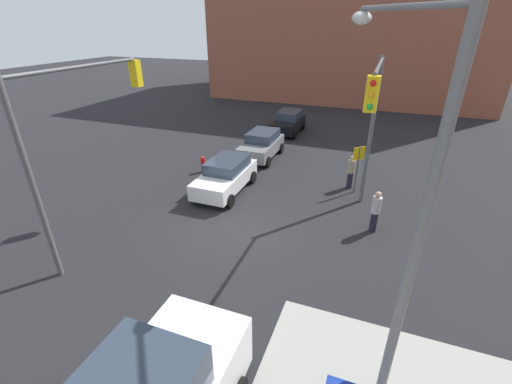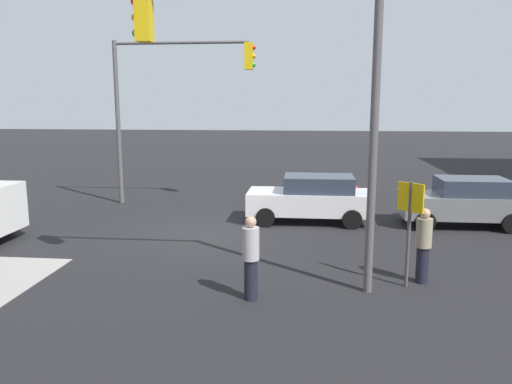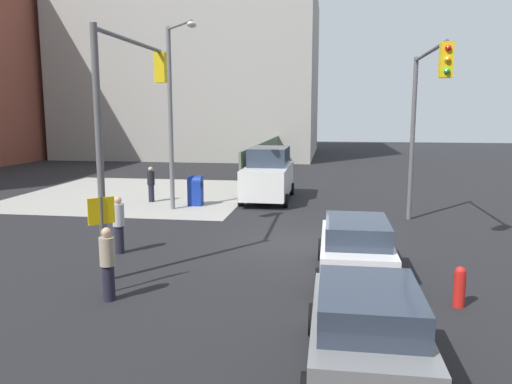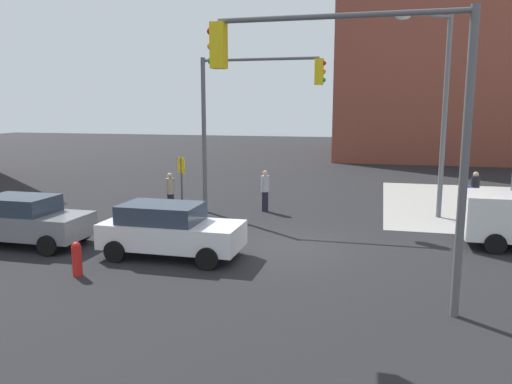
% 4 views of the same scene
% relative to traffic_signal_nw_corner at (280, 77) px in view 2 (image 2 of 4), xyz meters
% --- Properties ---
extents(ground_plane, '(120.00, 120.00, 0.00)m').
position_rel_traffic_signal_nw_corner_xyz_m(ground_plane, '(2.54, -4.50, -4.61)').
color(ground_plane, black).
extents(traffic_signal_nw_corner, '(5.18, 0.36, 6.50)m').
position_rel_traffic_signal_nw_corner_xyz_m(traffic_signal_nw_corner, '(0.00, 0.00, 0.00)').
color(traffic_signal_nw_corner, '#59595B').
rests_on(traffic_signal_nw_corner, ground).
extents(traffic_signal_se_corner, '(5.68, 0.36, 6.50)m').
position_rel_traffic_signal_nw_corner_xyz_m(traffic_signal_se_corner, '(4.86, -9.00, 0.03)').
color(traffic_signal_se_corner, '#59595B').
rests_on(traffic_signal_se_corner, ground).
extents(warning_sign_two_way, '(0.48, 0.48, 2.40)m').
position_rel_traffic_signal_nw_corner_xyz_m(warning_sign_two_way, '(-2.86, -0.41, -2.97)').
color(warning_sign_two_way, '#4C4C4C').
rests_on(warning_sign_two_way, ground).
extents(fire_hydrant, '(0.26, 0.26, 0.94)m').
position_rel_traffic_signal_nw_corner_xyz_m(fire_hydrant, '(-2.46, -8.70, -4.13)').
color(fire_hydrant, red).
rests_on(fire_hydrant, ground).
extents(hatchback_white, '(4.20, 2.02, 1.62)m').
position_rel_traffic_signal_nw_corner_xyz_m(hatchback_white, '(-0.75, -6.47, -3.77)').
color(hatchback_white, white).
rests_on(hatchback_white, ground).
extents(coupe_gray, '(3.94, 2.02, 1.62)m').
position_rel_traffic_signal_nw_corner_xyz_m(coupe_gray, '(-5.83, -6.41, -3.77)').
color(coupe_gray, slate).
rests_on(coupe_gray, ground).
extents(pedestrian_crossing, '(0.36, 0.36, 1.75)m').
position_rel_traffic_signal_nw_corner_xyz_m(pedestrian_crossing, '(-3.26, -0.70, -3.70)').
color(pedestrian_crossing, '#9E937A').
rests_on(pedestrian_crossing, ground).
extents(pedestrian_walking_north, '(0.36, 0.36, 1.80)m').
position_rel_traffic_signal_nw_corner_xyz_m(pedestrian_walking_north, '(0.54, 0.70, -3.67)').
color(pedestrian_walking_north, '#B2B2B7').
rests_on(pedestrian_walking_north, ground).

